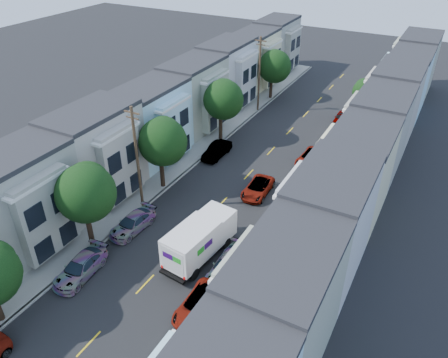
{
  "coord_description": "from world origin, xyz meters",
  "views": [
    {
      "loc": [
        16.45,
        -23.94,
        24.12
      ],
      "look_at": [
        -0.21,
        6.89,
        2.2
      ],
      "focal_mm": 35.0,
      "sensor_mm": 36.0,
      "label": 1
    }
  ],
  "objects_px": {
    "utility_pole_far": "(259,75)",
    "parked_left_d": "(217,151)",
    "utility_pole_near": "(137,159)",
    "fedex_truck": "(200,239)",
    "tree_far_r": "(364,92)",
    "tree_e": "(274,67)",
    "parked_left_c": "(133,223)",
    "tree_b": "(85,193)",
    "tree_d": "(223,100)",
    "parked_right_b": "(228,266)",
    "parked_left_b": "(81,268)",
    "parked_right_d": "(341,118)",
    "parked_right_a": "(199,305)",
    "tree_c": "(162,142)",
    "lead_sedan": "(258,188)",
    "parked_right_c": "(310,158)"
  },
  "relations": [
    {
      "from": "lead_sedan",
      "to": "utility_pole_near",
      "type": "bearing_deg",
      "value": -143.35
    },
    {
      "from": "tree_c",
      "to": "utility_pole_far",
      "type": "relative_size",
      "value": 0.76
    },
    {
      "from": "utility_pole_far",
      "to": "parked_right_b",
      "type": "xyz_separation_m",
      "value": [
        11.2,
        -29.96,
        -4.42
      ]
    },
    {
      "from": "utility_pole_near",
      "to": "parked_right_c",
      "type": "relative_size",
      "value": 2.09
    },
    {
      "from": "tree_d",
      "to": "parked_right_b",
      "type": "bearing_deg",
      "value": -60.48
    },
    {
      "from": "parked_left_d",
      "to": "parked_right_d",
      "type": "distance_m",
      "value": 18.62
    },
    {
      "from": "tree_d",
      "to": "parked_left_d",
      "type": "relative_size",
      "value": 1.68
    },
    {
      "from": "tree_far_r",
      "to": "parked_right_c",
      "type": "height_order",
      "value": "tree_far_r"
    },
    {
      "from": "lead_sedan",
      "to": "parked_right_b",
      "type": "xyz_separation_m",
      "value": [
        2.56,
        -11.08,
        0.08
      ]
    },
    {
      "from": "parked_left_c",
      "to": "parked_left_d",
      "type": "height_order",
      "value": "parked_left_d"
    },
    {
      "from": "tree_c",
      "to": "lead_sedan",
      "type": "xyz_separation_m",
      "value": [
        8.64,
        3.37,
        -4.53
      ]
    },
    {
      "from": "tree_c",
      "to": "utility_pole_far",
      "type": "xyz_separation_m",
      "value": [
        0.0,
        22.25,
        -0.03
      ]
    },
    {
      "from": "tree_e",
      "to": "utility_pole_near",
      "type": "bearing_deg",
      "value": -90.0
    },
    {
      "from": "utility_pole_far",
      "to": "parked_left_d",
      "type": "relative_size",
      "value": 2.22
    },
    {
      "from": "parked_left_b",
      "to": "parked_right_a",
      "type": "relative_size",
      "value": 1.02
    },
    {
      "from": "fedex_truck",
      "to": "parked_right_c",
      "type": "xyz_separation_m",
      "value": [
        2.87,
        18.77,
        -1.16
      ]
    },
    {
      "from": "tree_c",
      "to": "tree_far_r",
      "type": "bearing_deg",
      "value": 62.67
    },
    {
      "from": "utility_pole_near",
      "to": "parked_right_d",
      "type": "bearing_deg",
      "value": 67.98
    },
    {
      "from": "tree_c",
      "to": "parked_left_d",
      "type": "height_order",
      "value": "tree_c"
    },
    {
      "from": "tree_d",
      "to": "tree_e",
      "type": "height_order",
      "value": "tree_d"
    },
    {
      "from": "tree_e",
      "to": "parked_right_a",
      "type": "height_order",
      "value": "tree_e"
    },
    {
      "from": "tree_e",
      "to": "parked_left_b",
      "type": "distance_m",
      "value": 40.84
    },
    {
      "from": "tree_e",
      "to": "parked_right_a",
      "type": "xyz_separation_m",
      "value": [
        11.2,
        -39.39,
        -4.17
      ]
    },
    {
      "from": "lead_sedan",
      "to": "utility_pole_far",
      "type": "bearing_deg",
      "value": 111.72
    },
    {
      "from": "tree_b",
      "to": "parked_right_a",
      "type": "bearing_deg",
      "value": -9.18
    },
    {
      "from": "tree_b",
      "to": "tree_d",
      "type": "bearing_deg",
      "value": 90.0
    },
    {
      "from": "utility_pole_near",
      "to": "utility_pole_far",
      "type": "xyz_separation_m",
      "value": [
        0.0,
        26.0,
        0.0
      ]
    },
    {
      "from": "parked_right_d",
      "to": "utility_pole_far",
      "type": "bearing_deg",
      "value": -173.73
    },
    {
      "from": "tree_e",
      "to": "utility_pole_far",
      "type": "bearing_deg",
      "value": -89.98
    },
    {
      "from": "parked_right_b",
      "to": "parked_right_d",
      "type": "relative_size",
      "value": 1.23
    },
    {
      "from": "tree_c",
      "to": "parked_right_d",
      "type": "xyz_separation_m",
      "value": [
        11.2,
        23.95,
        -4.54
      ]
    },
    {
      "from": "tree_far_r",
      "to": "parked_left_d",
      "type": "bearing_deg",
      "value": -124.11
    },
    {
      "from": "parked_left_c",
      "to": "parked_right_d",
      "type": "xyz_separation_m",
      "value": [
        9.8,
        30.89,
        -0.05
      ]
    },
    {
      "from": "parked_left_c",
      "to": "parked_right_b",
      "type": "xyz_separation_m",
      "value": [
        9.8,
        -0.77,
        0.04
      ]
    },
    {
      "from": "tree_e",
      "to": "parked_left_c",
      "type": "bearing_deg",
      "value": -87.66
    },
    {
      "from": "utility_pole_far",
      "to": "parked_left_d",
      "type": "xyz_separation_m",
      "value": [
        1.4,
        -14.13,
        -4.4
      ]
    },
    {
      "from": "tree_b",
      "to": "parked_left_b",
      "type": "xyz_separation_m",
      "value": [
        1.4,
        -3.03,
        -4.61
      ]
    },
    {
      "from": "tree_b",
      "to": "lead_sedan",
      "type": "xyz_separation_m",
      "value": [
        8.64,
        13.57,
        -4.69
      ]
    },
    {
      "from": "tree_c",
      "to": "parked_left_c",
      "type": "distance_m",
      "value": 8.38
    },
    {
      "from": "tree_b",
      "to": "parked_left_d",
      "type": "relative_size",
      "value": 1.71
    },
    {
      "from": "fedex_truck",
      "to": "parked_left_b",
      "type": "relative_size",
      "value": 1.4
    },
    {
      "from": "utility_pole_near",
      "to": "fedex_truck",
      "type": "xyz_separation_m",
      "value": [
        8.33,
        -3.34,
        -3.33
      ]
    },
    {
      "from": "tree_d",
      "to": "utility_pole_far",
      "type": "xyz_separation_m",
      "value": [
        0.0,
        10.17,
        -0.04
      ]
    },
    {
      "from": "parked_left_d",
      "to": "tree_e",
      "type": "bearing_deg",
      "value": 94.58
    },
    {
      "from": "tree_far_r",
      "to": "utility_pole_far",
      "type": "height_order",
      "value": "utility_pole_far"
    },
    {
      "from": "parked_left_d",
      "to": "tree_far_r",
      "type": "bearing_deg",
      "value": 56.31
    },
    {
      "from": "tree_far_r",
      "to": "utility_pole_near",
      "type": "bearing_deg",
      "value": -114.26
    },
    {
      "from": "tree_d",
      "to": "fedex_truck",
      "type": "height_order",
      "value": "tree_d"
    },
    {
      "from": "lead_sedan",
      "to": "parked_left_d",
      "type": "distance_m",
      "value": 8.65
    },
    {
      "from": "lead_sedan",
      "to": "parked_right_d",
      "type": "height_order",
      "value": "lead_sedan"
    }
  ]
}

